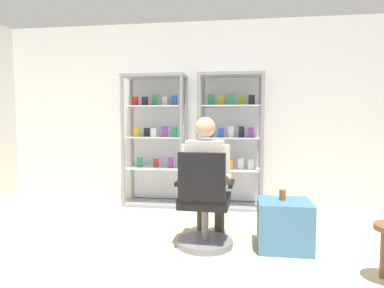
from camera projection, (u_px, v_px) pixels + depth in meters
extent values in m
cube|color=silver|center=(195.00, 113.00, 5.17)|extent=(6.00, 0.10, 2.70)
cylinder|color=gray|center=(123.00, 141.00, 4.85)|extent=(0.05, 0.05, 1.90)
cylinder|color=gray|center=(181.00, 142.00, 4.73)|extent=(0.05, 0.05, 1.90)
cylinder|color=gray|center=(132.00, 139.00, 5.25)|extent=(0.05, 0.05, 1.90)
cylinder|color=gray|center=(186.00, 140.00, 5.12)|extent=(0.05, 0.05, 1.90)
cube|color=gray|center=(155.00, 76.00, 4.92)|extent=(0.90, 0.45, 0.04)
cube|color=gray|center=(156.00, 203.00, 5.06)|extent=(0.90, 0.45, 0.04)
cube|color=silver|center=(159.00, 140.00, 5.20)|extent=(0.84, 0.02, 1.80)
cube|color=silver|center=(155.00, 168.00, 5.02)|extent=(0.82, 0.39, 0.02)
cube|color=#268C4C|center=(140.00, 162.00, 5.02)|extent=(0.08, 0.04, 0.14)
cube|color=red|center=(156.00, 163.00, 5.03)|extent=(0.08, 0.06, 0.12)
cube|color=purple|center=(170.00, 163.00, 4.96)|extent=(0.08, 0.05, 0.15)
cube|color=silver|center=(155.00, 137.00, 4.99)|extent=(0.82, 0.39, 0.02)
cube|color=gold|center=(136.00, 132.00, 5.00)|extent=(0.08, 0.05, 0.13)
cube|color=black|center=(147.00, 132.00, 5.04)|extent=(0.08, 0.04, 0.12)
cube|color=silver|center=(154.00, 133.00, 4.95)|extent=(0.08, 0.04, 0.12)
cube|color=purple|center=(165.00, 131.00, 4.93)|extent=(0.08, 0.04, 0.15)
cube|color=#268C4C|center=(174.00, 132.00, 4.90)|extent=(0.09, 0.05, 0.14)
cube|color=silver|center=(155.00, 106.00, 4.95)|extent=(0.82, 0.39, 0.02)
cube|color=red|center=(135.00, 101.00, 4.96)|extent=(0.08, 0.05, 0.13)
cube|color=black|center=(145.00, 101.00, 4.92)|extent=(0.09, 0.04, 0.12)
cube|color=#268C4C|center=(155.00, 100.00, 4.95)|extent=(0.08, 0.04, 0.15)
cube|color=silver|center=(165.00, 101.00, 4.96)|extent=(0.09, 0.05, 0.13)
cube|color=#264CB2|center=(174.00, 101.00, 4.87)|extent=(0.09, 0.05, 0.14)
cylinder|color=gray|center=(199.00, 142.00, 4.69)|extent=(0.05, 0.05, 1.90)
cylinder|color=gray|center=(262.00, 143.00, 4.57)|extent=(0.05, 0.05, 1.90)
cylinder|color=gray|center=(203.00, 140.00, 5.09)|extent=(0.05, 0.05, 1.90)
cylinder|color=gray|center=(261.00, 141.00, 4.96)|extent=(0.05, 0.05, 1.90)
cube|color=gray|center=(231.00, 75.00, 4.76)|extent=(0.90, 0.45, 0.04)
cube|color=gray|center=(230.00, 206.00, 4.90)|extent=(0.90, 0.45, 0.04)
cube|color=silver|center=(231.00, 140.00, 5.04)|extent=(0.84, 0.02, 1.80)
cube|color=silver|center=(230.00, 169.00, 4.86)|extent=(0.82, 0.39, 0.02)
cube|color=red|center=(210.00, 164.00, 4.91)|extent=(0.08, 0.05, 0.13)
cube|color=black|center=(220.00, 164.00, 4.86)|extent=(0.08, 0.04, 0.13)
cube|color=gold|center=(230.00, 164.00, 4.82)|extent=(0.09, 0.05, 0.14)
cube|color=silver|center=(241.00, 164.00, 4.81)|extent=(0.09, 0.04, 0.16)
cube|color=silver|center=(251.00, 165.00, 4.78)|extent=(0.08, 0.04, 0.14)
cube|color=silver|center=(231.00, 138.00, 4.82)|extent=(0.82, 0.39, 0.02)
cube|color=#264CB2|center=(210.00, 132.00, 4.87)|extent=(0.09, 0.05, 0.14)
cube|color=#264CB2|center=(221.00, 133.00, 4.81)|extent=(0.08, 0.04, 0.13)
cube|color=silver|center=(231.00, 132.00, 4.82)|extent=(0.08, 0.05, 0.15)
cube|color=black|center=(242.00, 132.00, 4.84)|extent=(0.08, 0.04, 0.15)
cube|color=purple|center=(251.00, 132.00, 4.75)|extent=(0.08, 0.03, 0.14)
cube|color=silver|center=(231.00, 106.00, 4.79)|extent=(0.82, 0.39, 0.02)
cube|color=#268C4C|center=(211.00, 100.00, 4.87)|extent=(0.09, 0.06, 0.16)
cube|color=#999919|center=(221.00, 100.00, 4.81)|extent=(0.09, 0.04, 0.14)
cube|color=#268C4C|center=(231.00, 100.00, 4.74)|extent=(0.09, 0.05, 0.14)
cube|color=#999919|center=(242.00, 100.00, 4.79)|extent=(0.08, 0.04, 0.14)
cube|color=black|center=(252.00, 100.00, 4.71)|extent=(0.09, 0.05, 0.14)
cylinder|color=slate|center=(205.00, 243.00, 3.43)|extent=(0.56, 0.56, 0.06)
cylinder|color=slate|center=(205.00, 223.00, 3.41)|extent=(0.07, 0.07, 0.41)
cube|color=black|center=(205.00, 201.00, 3.39)|extent=(0.50, 0.50, 0.10)
cube|color=black|center=(202.00, 177.00, 3.17)|extent=(0.44, 0.10, 0.45)
cube|color=black|center=(231.00, 184.00, 3.33)|extent=(0.05, 0.30, 0.04)
cube|color=black|center=(180.00, 182.00, 3.43)|extent=(0.05, 0.30, 0.04)
cylinder|color=#3F382D|center=(218.00, 187.00, 3.56)|extent=(0.16, 0.41, 0.14)
cylinder|color=#3F382D|center=(220.00, 208.00, 3.78)|extent=(0.11, 0.11, 0.56)
cylinder|color=#3F382D|center=(199.00, 186.00, 3.60)|extent=(0.16, 0.41, 0.14)
cylinder|color=#3F382D|center=(202.00, 207.00, 3.82)|extent=(0.11, 0.11, 0.56)
cube|color=beige|center=(205.00, 166.00, 3.37)|extent=(0.37, 0.24, 0.50)
sphere|color=tan|center=(205.00, 127.00, 3.34)|extent=(0.20, 0.20, 0.20)
cylinder|color=beige|center=(226.00, 159.00, 3.32)|extent=(0.09, 0.09, 0.28)
cylinder|color=tan|center=(227.00, 178.00, 3.52)|extent=(0.09, 0.30, 0.08)
cylinder|color=beige|center=(185.00, 158.00, 3.40)|extent=(0.09, 0.09, 0.28)
cylinder|color=tan|center=(189.00, 177.00, 3.59)|extent=(0.09, 0.30, 0.08)
cube|color=teal|center=(284.00, 225.00, 3.33)|extent=(0.51, 0.45, 0.48)
cylinder|color=brown|center=(282.00, 195.00, 3.34)|extent=(0.06, 0.06, 0.10)
cylinder|color=brown|center=(383.00, 252.00, 2.72)|extent=(0.04, 0.04, 0.42)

